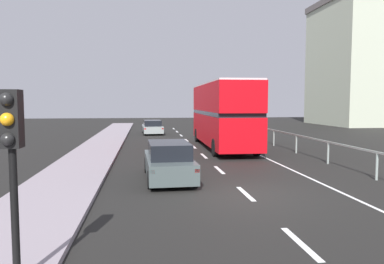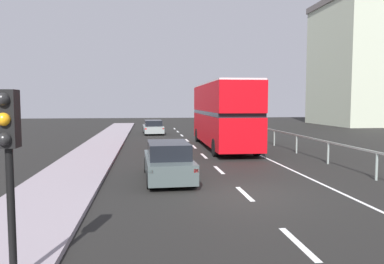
{
  "view_description": "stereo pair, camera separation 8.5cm",
  "coord_description": "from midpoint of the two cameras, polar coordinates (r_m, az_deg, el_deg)",
  "views": [
    {
      "loc": [
        -3.27,
        -11.68,
        3.0
      ],
      "look_at": [
        -0.77,
        7.83,
        1.42
      ],
      "focal_mm": 34.56,
      "sensor_mm": 36.0,
      "label": 1
    },
    {
      "loc": [
        -3.19,
        -11.7,
        3.0
      ],
      "look_at": [
        -0.77,
        7.83,
        1.42
      ],
      "focal_mm": 34.56,
      "sensor_mm": 36.0,
      "label": 2
    }
  ],
  "objects": [
    {
      "name": "ground_plane",
      "position": [
        12.51,
        8.24,
        -9.57
      ],
      "size": [
        75.02,
        120.0,
        0.1
      ],
      "primitive_type": "cube",
      "color": "black"
    },
    {
      "name": "near_sidewalk_kerb",
      "position": [
        12.42,
        -21.05,
        -9.36
      ],
      "size": [
        2.76,
        80.0,
        0.14
      ],
      "primitive_type": "cube",
      "color": "gray",
      "rests_on": "ground"
    },
    {
      "name": "lane_paint_markings",
      "position": [
        21.4,
        7.13,
        -3.49
      ],
      "size": [
        3.35,
        46.0,
        0.01
      ],
      "color": "silver",
      "rests_on": "ground"
    },
    {
      "name": "bridge_side_railing",
      "position": [
        22.59,
        15.96,
        -0.88
      ],
      "size": [
        0.1,
        42.0,
        1.12
      ],
      "color": "gray",
      "rests_on": "ground"
    },
    {
      "name": "double_decker_bus_red",
      "position": [
        24.31,
        4.91,
        2.88
      ],
      "size": [
        2.73,
        10.81,
        4.25
      ],
      "rotation": [
        0.0,
        0.0,
        -0.01
      ],
      "color": "red",
      "rests_on": "ground"
    },
    {
      "name": "hatchback_car_near",
      "position": [
        14.43,
        -3.56,
        -4.56
      ],
      "size": [
        1.87,
        4.51,
        1.48
      ],
      "rotation": [
        0.0,
        0.0,
        0.03
      ],
      "color": "#424D4D",
      "rests_on": "ground"
    },
    {
      "name": "traffic_signal_pole",
      "position": [
        6.36,
        -26.22,
        -1.04
      ],
      "size": [
        0.3,
        0.42,
        3.06
      ],
      "color": "black",
      "rests_on": "near_sidewalk_kerb"
    },
    {
      "name": "sedan_car_ahead",
      "position": [
        35.29,
        -5.97,
        0.74
      ],
      "size": [
        1.98,
        4.48,
        1.31
      ],
      "rotation": [
        0.0,
        0.0,
        0.05
      ],
      "color": "gray",
      "rests_on": "ground"
    }
  ]
}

